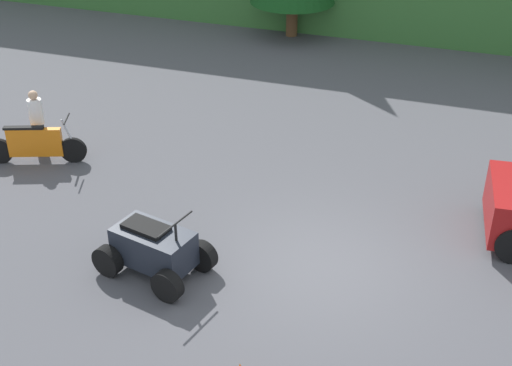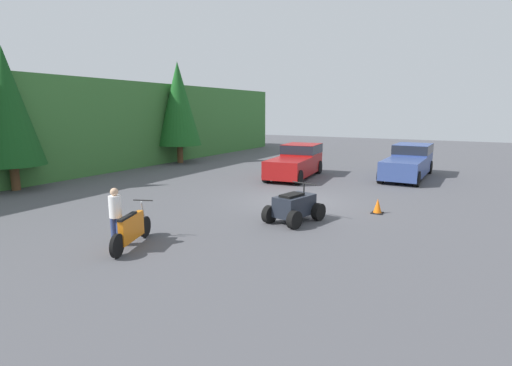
# 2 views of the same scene
# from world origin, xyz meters

# --- Properties ---
(ground_plane) EXTENTS (80.00, 80.00, 0.00)m
(ground_plane) POSITION_xyz_m (0.00, 0.00, 0.00)
(ground_plane) COLOR #4C4C51
(hillside_backdrop) EXTENTS (44.00, 6.00, 5.59)m
(hillside_backdrop) POSITION_xyz_m (0.00, 16.00, 2.79)
(hillside_backdrop) COLOR #387033
(hillside_backdrop) RESTS_ON ground_plane
(tree_left) EXTENTS (2.92, 2.92, 6.65)m
(tree_left) POSITION_xyz_m (-4.25, 12.69, 3.91)
(tree_left) COLOR brown
(tree_left) RESTS_ON ground_plane
(tree_mid_left) EXTENTS (3.13, 3.13, 7.11)m
(tree_mid_left) POSITION_xyz_m (7.46, 12.34, 4.18)
(tree_mid_left) COLOR brown
(tree_mid_left) RESTS_ON ground_plane
(pickup_truck_red) EXTENTS (5.26, 2.52, 1.80)m
(pickup_truck_red) POSITION_xyz_m (5.90, 2.51, 0.95)
(pickup_truck_red) COLOR maroon
(pickup_truck_red) RESTS_ON ground_plane
(pickup_truck_second) EXTENTS (5.84, 2.15, 1.80)m
(pickup_truck_second) POSITION_xyz_m (8.90, -3.13, 0.95)
(pickup_truck_second) COLOR #334784
(pickup_truck_second) RESTS_ON ground_plane
(dirt_bike) EXTENTS (2.26, 1.04, 1.16)m
(dirt_bike) POSITION_xyz_m (-7.37, 1.81, 0.48)
(dirt_bike) COLOR black
(dirt_bike) RESTS_ON ground_plane
(quad_atv) EXTENTS (2.23, 1.68, 1.28)m
(quad_atv) POSITION_xyz_m (-2.84, -1.15, 0.51)
(quad_atv) COLOR black
(quad_atv) RESTS_ON ground_plane
(rider_person) EXTENTS (0.38, 0.38, 1.66)m
(rider_person) POSITION_xyz_m (-7.54, 2.23, 0.90)
(rider_person) COLOR navy
(rider_person) RESTS_ON ground_plane
(traffic_cone) EXTENTS (0.42, 0.42, 0.55)m
(traffic_cone) POSITION_xyz_m (-0.33, -3.40, 0.25)
(traffic_cone) COLOR black
(traffic_cone) RESTS_ON ground_plane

